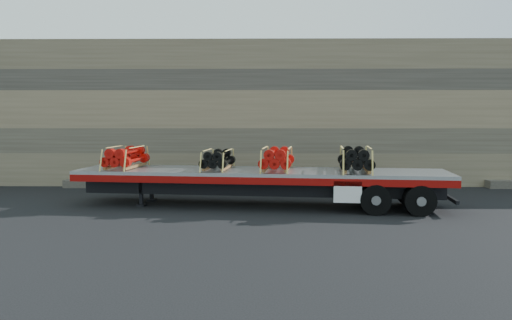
# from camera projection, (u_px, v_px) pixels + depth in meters

# --- Properties ---
(ground) EXTENTS (120.00, 120.00, 0.00)m
(ground) POSITION_uv_depth(u_px,v_px,m) (241.00, 205.00, 18.96)
(ground) COLOR black
(ground) RESTS_ON ground
(rock_wall) EXTENTS (44.00, 3.00, 7.00)m
(rock_wall) POSITION_uv_depth(u_px,v_px,m) (247.00, 114.00, 25.13)
(rock_wall) COLOR #7A6B54
(rock_wall) RESTS_ON ground
(trailer) EXTENTS (13.93, 4.22, 1.37)m
(trailer) POSITION_uv_depth(u_px,v_px,m) (260.00, 188.00, 18.67)
(trailer) COLOR #A3A6AB
(trailer) RESTS_ON ground
(bundle_front) EXTENTS (1.37, 2.35, 0.79)m
(bundle_front) POSITION_uv_depth(u_px,v_px,m) (126.00, 158.00, 19.25)
(bundle_front) COLOR #B40E09
(bundle_front) RESTS_ON trailer
(bundle_midfront) EXTENTS (1.22, 2.09, 0.71)m
(bundle_midfront) POSITION_uv_depth(u_px,v_px,m) (218.00, 160.00, 18.79)
(bundle_midfront) COLOR black
(bundle_midfront) RESTS_ON trailer
(bundle_midrear) EXTENTS (1.40, 2.39, 0.81)m
(bundle_midrear) POSITION_uv_depth(u_px,v_px,m) (277.00, 159.00, 18.49)
(bundle_midrear) COLOR #B40E09
(bundle_midrear) RESTS_ON trailer
(bundle_rear) EXTENTS (1.45, 2.49, 0.84)m
(bundle_rear) POSITION_uv_depth(u_px,v_px,m) (355.00, 160.00, 18.13)
(bundle_rear) COLOR black
(bundle_rear) RESTS_ON trailer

